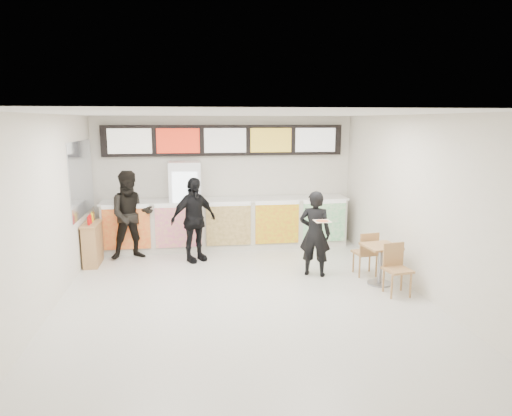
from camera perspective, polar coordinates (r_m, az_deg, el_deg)
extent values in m
plane|color=beige|center=(7.74, -1.59, -11.11)|extent=(7.00, 7.00, 0.00)
plane|color=white|center=(7.18, -1.71, 11.70)|extent=(7.00, 7.00, 0.00)
plane|color=silver|center=(10.75, -3.87, 3.39)|extent=(6.00, 0.00, 6.00)
plane|color=silver|center=(7.57, -24.81, -0.77)|extent=(0.00, 7.00, 7.00)
plane|color=silver|center=(8.22, 19.61, 0.45)|extent=(0.00, 7.00, 7.00)
cube|color=silver|center=(10.53, -3.63, -2.03)|extent=(5.50, 0.70, 1.10)
cube|color=silver|center=(10.41, -3.66, 1.03)|extent=(5.56, 0.76, 0.04)
cube|color=red|center=(10.20, -15.87, -2.53)|extent=(0.99, 0.02, 0.90)
cube|color=#D83093|center=(10.11, -9.67, -2.38)|extent=(0.99, 0.02, 0.90)
cube|color=brown|center=(10.14, -3.45, -2.20)|extent=(0.99, 0.02, 0.90)
cube|color=yellow|center=(10.29, 2.67, -2.00)|extent=(0.99, 0.02, 0.90)
cube|color=green|center=(10.56, 8.54, -1.78)|extent=(0.99, 0.02, 0.90)
cube|color=black|center=(10.59, -3.90, 8.43)|extent=(5.50, 0.12, 0.70)
cube|color=white|center=(10.56, -15.52, 8.06)|extent=(0.95, 0.02, 0.55)
cube|color=red|center=(10.49, -9.71, 8.28)|extent=(0.95, 0.02, 0.55)
cube|color=silver|center=(10.52, -3.87, 8.42)|extent=(0.95, 0.02, 0.55)
cube|color=gold|center=(10.66, 1.88, 8.47)|extent=(0.95, 0.02, 0.55)
cube|color=white|center=(10.90, 7.44, 8.44)|extent=(0.95, 0.02, 0.55)
cube|color=white|center=(10.42, -8.80, 0.26)|extent=(0.70, 0.65, 2.00)
cube|color=white|center=(10.08, -8.81, 0.19)|extent=(0.54, 0.02, 1.50)
cylinder|color=#248D19|center=(10.25, -9.89, -3.10)|extent=(0.07, 0.07, 0.22)
cylinder|color=#FF4115|center=(10.24, -9.10, -3.08)|extent=(0.07, 0.07, 0.22)
cylinder|color=red|center=(10.24, -8.32, -3.06)|extent=(0.07, 0.07, 0.22)
cylinder|color=blue|center=(10.24, -7.54, -3.04)|extent=(0.07, 0.07, 0.22)
cylinder|color=#FF4115|center=(10.16, -9.96, -1.02)|extent=(0.07, 0.07, 0.22)
cylinder|color=red|center=(10.16, -9.17, -1.00)|extent=(0.07, 0.07, 0.22)
cylinder|color=blue|center=(10.16, -8.38, -0.98)|extent=(0.07, 0.07, 0.22)
cylinder|color=#248D19|center=(10.16, -7.59, -0.96)|extent=(0.07, 0.07, 0.22)
cylinder|color=red|center=(10.09, -10.03, 1.09)|extent=(0.07, 0.07, 0.22)
cylinder|color=blue|center=(10.09, -9.23, 1.11)|extent=(0.07, 0.07, 0.22)
cylinder|color=#248D19|center=(10.09, -8.44, 1.13)|extent=(0.07, 0.07, 0.22)
cylinder|color=#FF4115|center=(10.09, -7.64, 1.16)|extent=(0.07, 0.07, 0.22)
cylinder|color=blue|center=(10.04, -10.10, 3.23)|extent=(0.07, 0.07, 0.22)
cylinder|color=#248D19|center=(10.03, -9.30, 3.25)|extent=(0.07, 0.07, 0.22)
cylinder|color=#FF4115|center=(10.03, -8.50, 3.27)|extent=(0.07, 0.07, 0.22)
cylinder|color=red|center=(10.03, -7.70, 3.30)|extent=(0.07, 0.07, 0.22)
cube|color=#B2B7BF|center=(9.88, -20.95, 3.49)|extent=(0.01, 2.00, 1.50)
imported|color=black|center=(8.63, 7.37, -3.18)|extent=(0.70, 0.60, 1.63)
imported|color=black|center=(9.95, -15.35, -0.87)|extent=(1.04, 0.89, 1.88)
imported|color=black|center=(9.51, -7.81, -1.46)|extent=(1.11, 0.89, 1.76)
cube|color=beige|center=(8.14, 8.29, -1.63)|extent=(0.28, 0.28, 0.01)
cone|color=#CC7233|center=(8.14, 8.29, -1.57)|extent=(0.36, 0.36, 0.02)
cube|color=tan|center=(8.41, 15.37, -4.62)|extent=(0.66, 0.66, 0.04)
cylinder|color=gray|center=(8.51, 15.25, -6.94)|extent=(0.08, 0.08, 0.70)
cylinder|color=gray|center=(8.62, 15.14, -9.06)|extent=(0.42, 0.42, 0.03)
cube|color=tan|center=(8.06, 17.27, -7.41)|extent=(0.46, 0.46, 0.04)
cube|color=tan|center=(8.16, 16.80, -5.54)|extent=(0.39, 0.08, 0.41)
cube|color=tan|center=(8.92, 13.48, -5.45)|extent=(0.46, 0.46, 0.04)
cube|color=tan|center=(8.70, 14.00, -4.38)|extent=(0.39, 0.08, 0.41)
cube|color=tan|center=(9.87, -19.75, -4.33)|extent=(0.28, 0.74, 0.83)
cube|color=tan|center=(9.77, -19.91, -1.87)|extent=(0.31, 0.78, 0.04)
cylinder|color=red|center=(9.55, -20.19, -1.54)|extent=(0.06, 0.06, 0.17)
cylinder|color=red|center=(9.71, -20.00, -1.34)|extent=(0.06, 0.06, 0.17)
cylinder|color=yellow|center=(9.86, -19.83, -1.15)|extent=(0.06, 0.06, 0.17)
cylinder|color=brown|center=(10.00, -19.66, -0.98)|extent=(0.06, 0.06, 0.17)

